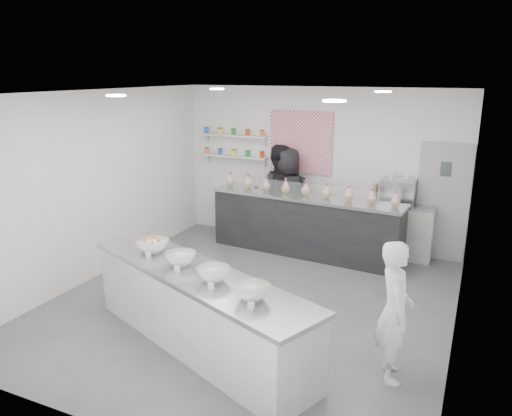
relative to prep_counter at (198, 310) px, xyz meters
The scene contains 26 objects.
floor 1.44m from the prep_counter, 86.01° to the left, with size 6.00×6.00×0.00m, color #515156.
ceiling 2.86m from the prep_counter, 86.01° to the left, with size 6.00×6.00×0.00m, color white.
back_wall 4.47m from the prep_counter, 88.76° to the left, with size 5.50×5.50×0.00m, color white.
left_wall 3.15m from the prep_counter, 152.98° to the left, with size 6.00×6.00×0.00m, color white.
right_wall 3.31m from the prep_counter, 25.46° to the left, with size 6.00×6.00×0.00m, color white.
back_door 4.98m from the prep_counter, 61.03° to the left, with size 0.88×0.04×2.10m, color #9E9E9C.
pattern_panel 4.58m from the prep_counter, 93.38° to the left, with size 1.25×0.03×1.20m, color #C92F55.
jar_shelf_lower 4.70m from the prep_counter, 111.26° to the left, with size 1.45×0.22×0.04m, color silver.
jar_shelf_upper 4.82m from the prep_counter, 111.26° to the left, with size 1.45×0.22×0.04m, color silver.
preserve_jars 4.76m from the prep_counter, 111.35° to the left, with size 1.45×0.10×0.56m, color orange, non-canonical shape.
downlight_0 2.84m from the prep_counter, 164.82° to the left, with size 0.24×0.24×0.02m, color white.
downlight_1 2.93m from the prep_counter, 13.33° to the left, with size 0.24×0.24×0.02m, color white.
downlight_2 4.08m from the prep_counter, 113.84° to the left, with size 0.24×0.24×0.02m, color white.
downlight_3 4.15m from the prep_counter, 63.17° to the left, with size 0.24×0.24×0.02m, color white.
prep_counter is the anchor object (origin of this frame).
back_bar 3.57m from the prep_counter, 87.99° to the left, with size 3.57×0.65×1.11m, color black.
sneeze_guard 3.35m from the prep_counter, 88.26° to the left, with size 3.52×0.02×0.30m, color white.
espresso_ledge 4.45m from the prep_counter, 68.31° to the left, with size 1.33×0.42×0.99m, color #B1B0AC.
espresso_machine 4.51m from the prep_counter, 68.22° to the left, with size 0.59×0.41×0.45m, color #93969E.
cup_stacks 4.39m from the prep_counter, 72.53° to the left, with size 0.24×0.24×0.33m, color gray, non-canonical shape.
prep_bowls 0.56m from the prep_counter, ahead, with size 2.34×0.49×0.16m, color white, non-canonical shape.
label_cards 0.73m from the prep_counter, 67.51° to the right, with size 2.01×0.04×0.07m, color white, non-canonical shape.
cookie_bags 3.65m from the prep_counter, 87.99° to the left, with size 3.36×0.16×0.28m, color #FC91CA, non-canonical shape.
woman_prep 2.30m from the prep_counter, ahead, with size 0.58×0.38×1.58m, color white.
staff_left 4.03m from the prep_counter, 98.21° to the left, with size 0.95×0.74×1.95m, color black.
staff_right 4.00m from the prep_counter, 95.16° to the left, with size 0.92×0.60×1.89m, color black.
Camera 1 is at (2.83, -6.06, 3.27)m, focal length 35.00 mm.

